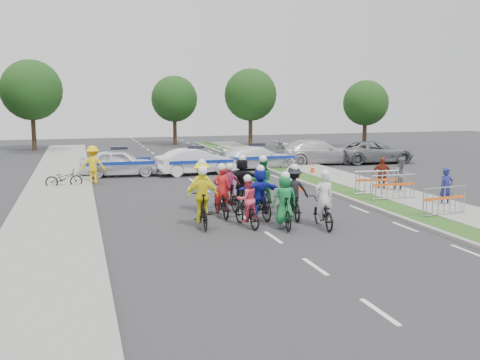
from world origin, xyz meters
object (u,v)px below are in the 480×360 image
object	(u,v)px
rider_5	(260,196)
barrier_0	(444,202)
spectator_2	(382,174)
rider_9	(229,192)
tree_2	(366,103)
civilian_suv	(375,152)
rider_10	(202,191)
barrier_1	(393,188)
rider_3	(203,204)
parked_bike	(64,178)
civilian_sedan	(317,152)
rider_0	(323,208)
rider_8	(262,188)
police_car_0	(119,163)
tree_3	(31,90)
tree_1	(251,95)
marshal_hiviz	(93,165)
rider_1	(284,206)
police_car_1	(196,161)
rider_2	(247,207)
barrier_2	(377,183)
rider_11	(242,184)
cone_0	(298,183)
spectator_0	(446,188)
rider_4	(293,197)
spectator_1	(401,175)
rider_6	(221,199)
cone_1	(313,169)
police_car_2	(257,157)

from	to	relation	value
rider_5	barrier_0	bearing A→B (deg)	157.10
spectator_2	rider_9	bearing A→B (deg)	-140.19
tree_2	civilian_suv	bearing A→B (deg)	-116.30
rider_10	barrier_1	world-z (taller)	rider_10
rider_3	parked_bike	distance (m)	10.73
civilian_sedan	parked_bike	xyz separation A→B (m)	(-15.44, -4.98, -0.35)
rider_0	rider_3	distance (m)	3.93
rider_3	civilian_sedan	size ratio (longest dim) A/B	0.37
rider_8	rider_9	world-z (taller)	rider_8
rider_8	barrier_0	xyz separation A→B (m)	(5.54, -3.59, -0.19)
police_car_0	rider_8	bearing A→B (deg)	-151.57
civilian_sedan	tree_3	size ratio (longest dim) A/B	0.74
police_car_0	tree_1	size ratio (longest dim) A/B	0.62
marshal_hiviz	tree_3	size ratio (longest dim) A/B	0.26
rider_0	rider_9	distance (m)	4.16
rider_1	police_car_1	world-z (taller)	rider_1
rider_8	civilian_suv	distance (m)	16.79
rider_5	tree_3	world-z (taller)	tree_3
rider_2	barrier_2	distance (m)	7.97
rider_11	civilian_suv	bearing A→B (deg)	-131.40
rider_0	rider_3	xyz separation A→B (m)	(-3.75, 1.16, 0.14)
rider_0	cone_0	distance (m)	7.32
spectator_0	barrier_2	xyz separation A→B (m)	(-1.35, 2.82, -0.20)
barrier_2	tree_2	bearing A→B (deg)	61.41
spectator_0	marshal_hiviz	bearing A→B (deg)	146.61
rider_5	rider_10	bearing A→B (deg)	-54.37
rider_8	tree_1	distance (m)	27.06
rider_4	parked_bike	xyz separation A→B (m)	(-7.87, 9.31, -0.31)
rider_9	rider_0	bearing A→B (deg)	111.59
police_car_0	spectator_1	xyz separation A→B (m)	(11.61, -9.20, 0.08)
rider_2	cone_0	xyz separation A→B (m)	(4.45, 6.18, -0.31)
spectator_0	barrier_2	bearing A→B (deg)	119.98
spectator_1	parked_bike	world-z (taller)	spectator_1
spectator_2	barrier_0	bearing A→B (deg)	-74.31
cone_0	rider_4	bearing A→B (deg)	-114.75
parked_bike	tree_3	bearing A→B (deg)	5.48
tree_1	civilian_sedan	bearing A→B (deg)	-89.30
rider_2	rider_6	xyz separation A→B (m)	(-0.39, 1.78, -0.02)
tree_1	tree_2	distance (m)	9.87
tree_3	spectator_0	bearing A→B (deg)	-60.01
spectator_1	tree_2	world-z (taller)	tree_2
rider_10	tree_3	size ratio (longest dim) A/B	0.28
spectator_0	rider_1	bearing A→B (deg)	-164.45
rider_3	civilian_sedan	bearing A→B (deg)	-121.88
spectator_1	marshal_hiviz	bearing A→B (deg)	152.02
barrier_1	tree_1	bearing A→B (deg)	84.95
cone_1	police_car_2	bearing A→B (deg)	120.95
rider_9	tree_3	distance (m)	29.40
rider_6	parked_bike	size ratio (longest dim) A/B	1.14
rider_1	rider_3	bearing A→B (deg)	-12.59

